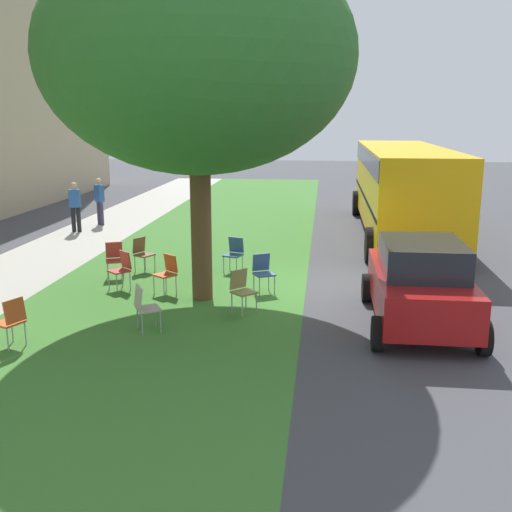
% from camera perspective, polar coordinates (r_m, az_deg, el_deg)
% --- Properties ---
extents(ground, '(80.00, 80.00, 0.00)m').
position_cam_1_polar(ground, '(13.83, 5.56, -3.24)').
color(ground, '#424247').
extents(grass_verge, '(48.00, 6.00, 0.01)m').
position_cam_1_polar(grass_verge, '(14.23, -7.45, -2.80)').
color(grass_verge, '#3D752D').
rests_on(grass_verge, ground).
extents(street_tree, '(6.35, 6.35, 7.38)m').
position_cam_1_polar(street_tree, '(12.68, -5.54, 18.23)').
color(street_tree, brown).
rests_on(street_tree, ground).
extents(chair_0, '(0.58, 0.58, 0.88)m').
position_cam_1_polar(chair_0, '(13.54, -8.40, -1.40)').
color(chair_0, '#C64C1E').
rests_on(chair_0, ground).
extents(chair_1, '(0.55, 0.54, 0.88)m').
position_cam_1_polar(chair_1, '(15.08, -13.23, -0.10)').
color(chair_1, '#B7332D').
rests_on(chair_1, ground).
extents(chair_2, '(0.53, 0.52, 0.88)m').
position_cam_1_polar(chair_2, '(15.27, -2.06, 0.41)').
color(chair_2, '#335184').
rests_on(chair_2, ground).
extents(chair_3, '(0.56, 0.57, 0.88)m').
position_cam_1_polar(chair_3, '(15.55, -10.70, 0.41)').
color(chair_3, brown).
rests_on(chair_3, ground).
extents(chair_4, '(0.59, 0.59, 0.88)m').
position_cam_1_polar(chair_4, '(12.10, -1.35, -3.03)').
color(chair_4, olive).
rests_on(chair_4, ground).
extents(chair_5, '(0.59, 0.59, 0.88)m').
position_cam_1_polar(chair_5, '(14.06, -12.58, -1.03)').
color(chair_5, '#B7332D').
rests_on(chair_5, ground).
extents(chair_6, '(0.57, 0.57, 0.88)m').
position_cam_1_polar(chair_6, '(11.21, -10.51, -4.58)').
color(chair_6, '#ADA393').
rests_on(chair_6, ground).
extents(chair_7, '(0.54, 0.55, 0.88)m').
position_cam_1_polar(chair_7, '(11.11, -22.14, -5.53)').
color(chair_7, '#C64C1E').
rests_on(chair_7, ground).
extents(chair_8, '(0.57, 0.56, 0.88)m').
position_cam_1_polar(chair_8, '(13.46, 0.66, -1.34)').
color(chair_8, '#335184').
rests_on(chair_8, ground).
extents(parked_car, '(3.70, 1.92, 1.65)m').
position_cam_1_polar(parked_car, '(11.69, 15.22, -2.46)').
color(parked_car, maroon).
rests_on(parked_car, ground).
extents(school_bus, '(10.40, 2.80, 2.88)m').
position_cam_1_polar(school_bus, '(20.41, 13.70, 6.81)').
color(school_bus, yellow).
rests_on(school_bus, ground).
extents(pedestrian_0, '(0.38, 0.41, 1.69)m').
position_cam_1_polar(pedestrian_0, '(22.50, -14.57, 5.19)').
color(pedestrian_0, '#3F3851').
rests_on(pedestrian_0, ground).
extents(pedestrian_1, '(0.25, 0.39, 1.69)m').
position_cam_1_polar(pedestrian_1, '(21.35, -16.73, 4.64)').
color(pedestrian_1, black).
rests_on(pedestrian_1, ground).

